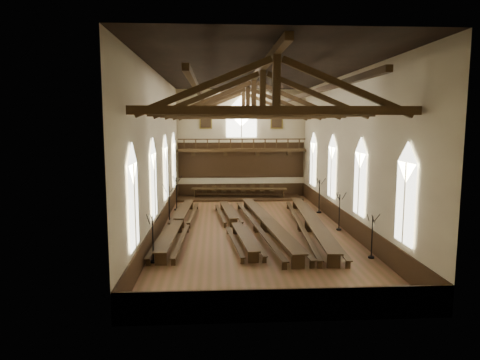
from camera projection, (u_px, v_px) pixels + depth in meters
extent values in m
plane|color=brown|center=(253.00, 230.00, 27.80)|extent=(26.00, 26.00, 0.00)
plane|color=beige|center=(241.00, 143.00, 40.01)|extent=(12.00, 0.00, 12.00)
plane|color=beige|center=(288.00, 180.00, 14.28)|extent=(12.00, 0.00, 12.00)
plane|color=beige|center=(158.00, 154.00, 26.80)|extent=(0.00, 26.00, 26.00)
plane|color=beige|center=(346.00, 153.00, 27.48)|extent=(0.00, 26.00, 26.00)
plane|color=black|center=(254.00, 73.00, 26.48)|extent=(26.00, 26.00, 0.00)
cube|color=#301D0E|center=(241.00, 190.00, 40.55)|extent=(11.90, 0.08, 1.20)
cube|color=#301D0E|center=(286.00, 305.00, 14.90)|extent=(11.90, 0.08, 1.20)
cube|color=#301D0E|center=(161.00, 222.00, 27.39)|extent=(0.08, 25.90, 1.20)
cube|color=#301D0E|center=(344.00, 220.00, 28.06)|extent=(0.08, 25.90, 1.20)
cube|color=white|center=(134.00, 206.00, 18.11)|extent=(0.05, 1.80, 3.60)
cube|color=white|center=(132.00, 164.00, 17.88)|extent=(0.05, 1.80, 1.80)
cylinder|color=beige|center=(135.00, 206.00, 18.12)|extent=(0.08, 0.08, 3.60)
cube|color=white|center=(154.00, 186.00, 24.05)|extent=(0.05, 1.80, 3.60)
cube|color=white|center=(153.00, 154.00, 23.81)|extent=(0.05, 1.80, 1.80)
cylinder|color=beige|center=(155.00, 186.00, 24.05)|extent=(0.08, 0.08, 3.60)
cube|color=white|center=(166.00, 173.00, 29.99)|extent=(0.05, 1.80, 3.60)
cube|color=white|center=(165.00, 148.00, 29.75)|extent=(0.05, 1.80, 1.80)
cylinder|color=beige|center=(167.00, 173.00, 29.99)|extent=(0.08, 0.08, 3.60)
cube|color=white|center=(174.00, 165.00, 35.93)|extent=(0.05, 1.80, 3.60)
cube|color=white|center=(174.00, 144.00, 35.69)|extent=(0.05, 1.80, 1.80)
cylinder|color=beige|center=(175.00, 165.00, 35.93)|extent=(0.08, 0.08, 3.60)
cube|color=white|center=(405.00, 203.00, 18.78)|extent=(0.05, 1.80, 3.60)
cube|color=white|center=(407.00, 163.00, 18.54)|extent=(0.05, 1.80, 1.80)
cylinder|color=beige|center=(404.00, 203.00, 18.78)|extent=(0.08, 0.08, 3.60)
cube|color=white|center=(360.00, 184.00, 24.72)|extent=(0.05, 1.80, 3.60)
cube|color=white|center=(361.00, 153.00, 24.48)|extent=(0.05, 1.80, 1.80)
cylinder|color=beige|center=(359.00, 184.00, 24.71)|extent=(0.08, 0.08, 3.60)
cube|color=white|center=(332.00, 172.00, 30.65)|extent=(0.05, 1.80, 3.60)
cube|color=white|center=(332.00, 147.00, 30.42)|extent=(0.05, 1.80, 1.80)
cylinder|color=beige|center=(331.00, 172.00, 30.65)|extent=(0.08, 0.08, 3.60)
cube|color=white|center=(313.00, 164.00, 36.59)|extent=(0.05, 1.80, 3.60)
cube|color=white|center=(313.00, 143.00, 36.35)|extent=(0.05, 1.80, 1.80)
cylinder|color=beige|center=(312.00, 164.00, 36.59)|extent=(0.08, 0.08, 3.60)
cube|color=white|center=(241.00, 124.00, 39.67)|extent=(2.80, 0.05, 2.40)
cube|color=white|center=(241.00, 111.00, 39.51)|extent=(2.80, 0.05, 2.80)
cylinder|color=beige|center=(241.00, 124.00, 39.63)|extent=(0.10, 0.10, 2.40)
cube|color=#3D2713|center=(242.00, 150.00, 39.44)|extent=(11.80, 1.20, 0.20)
cube|color=#301D0E|center=(241.00, 160.00, 40.15)|extent=(11.80, 0.10, 3.30)
cube|color=#3D2713|center=(242.00, 139.00, 38.77)|extent=(11.60, 0.12, 0.10)
cube|color=#3D2713|center=(242.00, 149.00, 38.89)|extent=(11.60, 0.12, 0.10)
cube|color=#3D2713|center=(193.00, 153.00, 39.62)|extent=(0.35, 0.40, 0.50)
cube|color=#3D2713|center=(225.00, 153.00, 39.79)|extent=(0.35, 0.40, 0.50)
cube|color=#3D2713|center=(257.00, 153.00, 39.96)|extent=(0.35, 0.40, 0.50)
cube|color=#3D2713|center=(289.00, 153.00, 40.12)|extent=(0.35, 0.40, 0.50)
cube|color=brown|center=(206.00, 121.00, 39.45)|extent=(1.15, 0.06, 1.45)
cube|color=black|center=(206.00, 121.00, 39.41)|extent=(0.95, 0.04, 1.25)
cube|color=brown|center=(277.00, 121.00, 39.82)|extent=(1.15, 0.06, 1.45)
cube|color=black|center=(277.00, 121.00, 39.79)|extent=(0.95, 0.04, 1.25)
cube|color=#3D2713|center=(276.00, 110.00, 16.93)|extent=(11.70, 0.35, 0.35)
cube|color=#3D2713|center=(277.00, 77.00, 16.76)|extent=(0.30, 0.30, 2.40)
cube|color=#3D2713|center=(203.00, 87.00, 16.65)|extent=(5.44, 0.26, 2.40)
cube|color=#3D2713|center=(348.00, 88.00, 16.97)|extent=(5.44, 0.26, 2.40)
cube|color=#3D2713|center=(262.00, 113.00, 21.88)|extent=(11.70, 0.35, 0.35)
cube|color=#3D2713|center=(263.00, 87.00, 21.70)|extent=(0.30, 0.30, 2.40)
cube|color=#3D2713|center=(206.00, 95.00, 21.59)|extent=(5.44, 0.26, 2.40)
cube|color=#3D2713|center=(318.00, 96.00, 21.92)|extent=(5.44, 0.26, 2.40)
cube|color=#3D2713|center=(254.00, 115.00, 26.82)|extent=(11.70, 0.35, 0.35)
cube|color=#3D2713|center=(254.00, 94.00, 26.65)|extent=(0.30, 0.30, 2.40)
cube|color=#3D2713|center=(208.00, 100.00, 26.54)|extent=(5.44, 0.26, 2.40)
cube|color=#3D2713|center=(299.00, 101.00, 26.87)|extent=(5.44, 0.26, 2.40)
cube|color=#3D2713|center=(248.00, 116.00, 31.77)|extent=(11.70, 0.35, 0.35)
cube|color=#3D2713|center=(248.00, 99.00, 31.60)|extent=(0.30, 0.30, 2.40)
cube|color=#3D2713|center=(209.00, 104.00, 31.49)|extent=(5.44, 0.26, 2.40)
cube|color=#3D2713|center=(286.00, 104.00, 31.81)|extent=(5.44, 0.26, 2.40)
cube|color=#3D2713|center=(243.00, 117.00, 36.72)|extent=(11.70, 0.35, 0.35)
cube|color=#3D2713|center=(243.00, 102.00, 36.55)|extent=(0.30, 0.30, 2.40)
cube|color=#3D2713|center=(210.00, 107.00, 36.44)|extent=(5.44, 0.26, 2.40)
cube|color=#3D2713|center=(277.00, 107.00, 36.76)|extent=(5.44, 0.26, 2.40)
cube|color=#3D2713|center=(200.00, 94.00, 26.46)|extent=(0.25, 25.70, 0.25)
cube|color=#3D2713|center=(307.00, 94.00, 26.84)|extent=(0.25, 25.70, 0.25)
cube|color=#3D2713|center=(254.00, 78.00, 26.52)|extent=(0.30, 25.70, 0.30)
cube|color=#3D2713|center=(173.00, 235.00, 23.88)|extent=(0.97, 6.94, 0.08)
cube|color=#3D2713|center=(167.00, 259.00, 20.85)|extent=(0.59, 0.10, 0.66)
cube|color=#3D2713|center=(178.00, 228.00, 27.01)|extent=(0.59, 0.10, 0.66)
cube|color=#3D2713|center=(173.00, 243.00, 23.94)|extent=(0.32, 6.13, 0.08)
cube|color=#3D2713|center=(162.00, 240.00, 23.91)|extent=(0.55, 6.92, 0.06)
cube|color=#3D2713|center=(154.00, 262.00, 20.81)|extent=(0.22, 0.08, 0.39)
cube|color=#3D2713|center=(168.00, 230.00, 27.07)|extent=(0.22, 0.08, 0.39)
cube|color=#3D2713|center=(184.00, 240.00, 23.93)|extent=(0.55, 6.92, 0.06)
cube|color=#3D2713|center=(179.00, 262.00, 20.83)|extent=(0.22, 0.08, 0.39)
cube|color=#3D2713|center=(188.00, 230.00, 27.09)|extent=(0.22, 0.08, 0.39)
cube|color=#3D2713|center=(183.00, 209.00, 31.21)|extent=(0.97, 6.94, 0.08)
cube|color=#3D2713|center=(179.00, 223.00, 28.17)|extent=(0.59, 0.10, 0.66)
cube|color=#3D2713|center=(186.00, 205.00, 34.34)|extent=(0.59, 0.10, 0.66)
cube|color=#3D2713|center=(183.00, 215.00, 31.27)|extent=(0.32, 6.13, 0.08)
cube|color=#3D2713|center=(174.00, 212.00, 31.23)|extent=(0.55, 6.92, 0.06)
cube|color=#3D2713|center=(170.00, 226.00, 28.13)|extent=(0.22, 0.08, 0.39)
cube|color=#3D2713|center=(178.00, 207.00, 34.39)|extent=(0.22, 0.08, 0.39)
cube|color=#3D2713|center=(191.00, 212.00, 31.25)|extent=(0.55, 6.92, 0.06)
cube|color=#3D2713|center=(189.00, 226.00, 28.15)|extent=(0.22, 0.08, 0.39)
cube|color=#3D2713|center=(193.00, 207.00, 34.41)|extent=(0.22, 0.08, 0.39)
cube|color=#3D2713|center=(238.00, 236.00, 23.89)|extent=(1.21, 6.31, 0.07)
cube|color=#3D2713|center=(241.00, 257.00, 21.14)|extent=(0.54, 0.12, 0.60)
cube|color=#3D2713|center=(235.00, 229.00, 26.73)|extent=(0.54, 0.12, 0.60)
cube|color=#3D2713|center=(238.00, 243.00, 23.94)|extent=(0.59, 5.54, 0.07)
cube|color=#3D2713|center=(228.00, 241.00, 23.84)|extent=(0.83, 6.27, 0.05)
cube|color=#3D2713|center=(229.00, 261.00, 21.03)|extent=(0.21, 0.08, 0.35)
cube|color=#3D2713|center=(227.00, 231.00, 26.70)|extent=(0.21, 0.08, 0.35)
cube|color=#3D2713|center=(247.00, 240.00, 24.00)|extent=(0.83, 6.27, 0.05)
cube|color=#3D2713|center=(252.00, 260.00, 21.19)|extent=(0.21, 0.08, 0.35)
cube|color=#3D2713|center=(244.00, 231.00, 26.87)|extent=(0.21, 0.08, 0.35)
cube|color=#3D2713|center=(232.00, 209.00, 31.21)|extent=(1.21, 6.31, 0.07)
cube|color=#3D2713|center=(234.00, 223.00, 28.46)|extent=(0.54, 0.12, 0.60)
cube|color=#3D2713|center=(231.00, 206.00, 34.05)|extent=(0.54, 0.12, 0.60)
cube|color=#3D2713|center=(232.00, 215.00, 31.26)|extent=(0.59, 5.54, 0.07)
cube|color=#3D2713|center=(225.00, 213.00, 31.16)|extent=(0.83, 6.27, 0.05)
cube|color=#3D2713|center=(226.00, 225.00, 28.35)|extent=(0.21, 0.08, 0.35)
cube|color=#3D2713|center=(224.00, 208.00, 34.03)|extent=(0.21, 0.08, 0.35)
cube|color=#3D2713|center=(240.00, 213.00, 31.33)|extent=(0.83, 6.27, 0.05)
cube|color=#3D2713|center=(242.00, 225.00, 28.51)|extent=(0.21, 0.08, 0.35)
cube|color=#3D2713|center=(238.00, 208.00, 34.19)|extent=(0.21, 0.08, 0.35)
cube|color=#3D2713|center=(274.00, 234.00, 23.66)|extent=(1.48, 7.71, 0.09)
cube|color=#3D2713|center=(284.00, 262.00, 20.30)|extent=(0.66, 0.15, 0.73)
cube|color=#3D2713|center=(266.00, 227.00, 27.12)|extent=(0.66, 0.15, 0.73)
cube|color=#3D2713|center=(274.00, 243.00, 23.72)|extent=(0.72, 6.77, 0.09)
cube|color=#3D2713|center=(262.00, 241.00, 23.60)|extent=(1.02, 7.66, 0.07)
cube|color=#3D2713|center=(270.00, 266.00, 20.16)|extent=(0.25, 0.10, 0.43)
cube|color=#3D2713|center=(256.00, 229.00, 27.10)|extent=(0.25, 0.10, 0.43)
cube|color=#3D2713|center=(286.00, 240.00, 23.80)|extent=(1.02, 7.66, 0.07)
cube|color=#3D2713|center=(298.00, 264.00, 20.36)|extent=(0.25, 0.10, 0.43)
cube|color=#3D2713|center=(277.00, 228.00, 27.30)|extent=(0.25, 0.10, 0.43)
cube|color=#3D2713|center=(260.00, 208.00, 30.98)|extent=(1.48, 7.71, 0.09)
cube|color=#3D2713|center=(266.00, 225.00, 27.62)|extent=(0.66, 0.15, 0.73)
cube|color=#3D2713|center=(256.00, 205.00, 34.45)|extent=(0.66, 0.15, 0.73)
cube|color=#3D2713|center=(260.00, 215.00, 31.05)|extent=(0.72, 6.77, 0.09)
cube|color=#3D2713|center=(251.00, 213.00, 30.92)|extent=(1.02, 7.66, 0.07)
cube|color=#3D2713|center=(255.00, 228.00, 27.48)|extent=(0.25, 0.10, 0.43)
cube|color=#3D2713|center=(247.00, 207.00, 34.42)|extent=(0.25, 0.10, 0.43)
cube|color=#3D2713|center=(269.00, 212.00, 31.12)|extent=(1.02, 7.66, 0.07)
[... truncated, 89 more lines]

